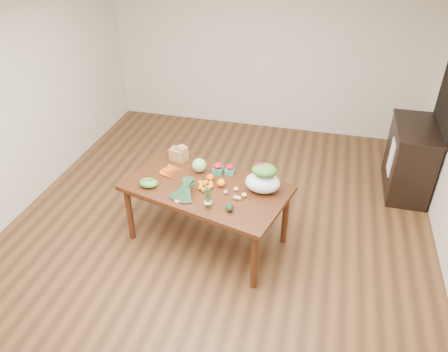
% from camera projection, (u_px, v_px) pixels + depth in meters
% --- Properties ---
extents(floor, '(6.00, 6.00, 0.00)m').
position_uv_depth(floor, '(216.00, 235.00, 5.17)').
color(floor, brown).
rests_on(floor, ground).
extents(room_walls, '(5.02, 6.02, 2.70)m').
position_uv_depth(room_walls, '(214.00, 133.00, 4.43)').
color(room_walls, beige).
rests_on(room_walls, floor).
extents(dining_table, '(1.91, 1.36, 0.75)m').
position_uv_depth(dining_table, '(207.00, 214.00, 4.90)').
color(dining_table, '#442210').
rests_on(dining_table, floor).
extents(doorway_dark, '(0.02, 1.00, 2.10)m').
position_uv_depth(doorway_dark, '(442.00, 120.00, 5.39)').
color(doorway_dark, black).
rests_on(doorway_dark, floor).
extents(cabinet, '(0.52, 1.02, 0.94)m').
position_uv_depth(cabinet, '(410.00, 159.00, 5.72)').
color(cabinet, black).
rests_on(cabinet, floor).
extents(dish_towel, '(0.02, 0.28, 0.45)m').
position_uv_depth(dish_towel, '(391.00, 157.00, 5.60)').
color(dish_towel, white).
rests_on(dish_towel, cabinet).
extents(paper_bag, '(0.29, 0.26, 0.17)m').
position_uv_depth(paper_bag, '(178.00, 153.00, 5.11)').
color(paper_bag, '#986A44').
rests_on(paper_bag, dining_table).
extents(cabbage, '(0.16, 0.16, 0.16)m').
position_uv_depth(cabbage, '(199.00, 165.00, 4.89)').
color(cabbage, '#8BB669').
rests_on(cabbage, dining_table).
extents(strawberry_basket_a, '(0.13, 0.13, 0.10)m').
position_uv_depth(strawberry_basket_a, '(218.00, 169.00, 4.88)').
color(strawberry_basket_a, red).
rests_on(strawberry_basket_a, dining_table).
extents(strawberry_basket_b, '(0.12, 0.12, 0.09)m').
position_uv_depth(strawberry_basket_b, '(230.00, 170.00, 4.88)').
color(strawberry_basket_b, red).
rests_on(strawberry_basket_b, dining_table).
extents(orange_a, '(0.07, 0.07, 0.07)m').
position_uv_depth(orange_a, '(210.00, 177.00, 4.77)').
color(orange_a, orange).
rests_on(orange_a, dining_table).
extents(orange_b, '(0.08, 0.08, 0.08)m').
position_uv_depth(orange_b, '(210.00, 178.00, 4.75)').
color(orange_b, '#FF580F').
rests_on(orange_b, dining_table).
extents(orange_c, '(0.09, 0.09, 0.09)m').
position_uv_depth(orange_c, '(221.00, 183.00, 4.66)').
color(orange_c, '#FFA60F').
rests_on(orange_c, dining_table).
extents(mandarin_cluster, '(0.22, 0.22, 0.09)m').
position_uv_depth(mandarin_cluster, '(205.00, 184.00, 4.64)').
color(mandarin_cluster, orange).
rests_on(mandarin_cluster, dining_table).
extents(carrots, '(0.27, 0.29, 0.03)m').
position_uv_depth(carrots, '(171.00, 172.00, 4.91)').
color(carrots, '#DE5A12').
rests_on(carrots, dining_table).
extents(snap_pea_bag, '(0.20, 0.15, 0.09)m').
position_uv_depth(snap_pea_bag, '(148.00, 183.00, 4.66)').
color(snap_pea_bag, '#429331').
rests_on(snap_pea_bag, dining_table).
extents(kale_bunch, '(0.41, 0.47, 0.16)m').
position_uv_depth(kale_bunch, '(182.00, 191.00, 4.47)').
color(kale_bunch, black).
rests_on(kale_bunch, dining_table).
extents(asparagus_bundle, '(0.11, 0.13, 0.26)m').
position_uv_depth(asparagus_bundle, '(208.00, 197.00, 4.31)').
color(asparagus_bundle, '#5C7F3A').
rests_on(asparagus_bundle, dining_table).
extents(potato_a, '(0.05, 0.04, 0.04)m').
position_uv_depth(potato_a, '(226.00, 192.00, 4.56)').
color(potato_a, tan).
rests_on(potato_a, dining_table).
extents(potato_b, '(0.06, 0.05, 0.05)m').
position_uv_depth(potato_b, '(236.00, 197.00, 4.48)').
color(potato_b, tan).
rests_on(potato_b, dining_table).
extents(potato_c, '(0.06, 0.05, 0.05)m').
position_uv_depth(potato_c, '(244.00, 195.00, 4.51)').
color(potato_c, tan).
rests_on(potato_c, dining_table).
extents(potato_d, '(0.05, 0.05, 0.04)m').
position_uv_depth(potato_d, '(236.00, 189.00, 4.60)').
color(potato_d, '#D6B27B').
rests_on(potato_d, dining_table).
extents(potato_e, '(0.05, 0.04, 0.04)m').
position_uv_depth(potato_e, '(239.00, 198.00, 4.47)').
color(potato_e, tan).
rests_on(potato_e, dining_table).
extents(avocado_a, '(0.11, 0.13, 0.08)m').
position_uv_depth(avocado_a, '(229.00, 207.00, 4.31)').
color(avocado_a, black).
rests_on(avocado_a, dining_table).
extents(avocado_b, '(0.09, 0.11, 0.06)m').
position_uv_depth(avocado_b, '(230.00, 208.00, 4.31)').
color(avocado_b, black).
rests_on(avocado_b, dining_table).
extents(salad_bag, '(0.43, 0.36, 0.29)m').
position_uv_depth(salad_bag, '(263.00, 179.00, 4.54)').
color(salad_bag, white).
rests_on(salad_bag, dining_table).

